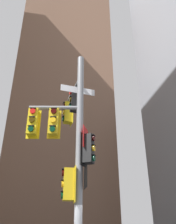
# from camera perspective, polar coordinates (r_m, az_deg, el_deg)

# --- Properties ---
(building_mid_block) EXTENTS (12.62, 12.62, 36.85)m
(building_mid_block) POSITION_cam_1_polar(r_m,az_deg,el_deg) (36.43, -6.27, 0.78)
(building_mid_block) COLOR brown
(building_mid_block) RESTS_ON ground
(signal_pole_assembly) EXTENTS (2.55, 2.64, 8.28)m
(signal_pole_assembly) POSITION_cam_1_polar(r_m,az_deg,el_deg) (9.03, -4.19, -6.10)
(signal_pole_assembly) COLOR gray
(signal_pole_assembly) RESTS_ON ground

